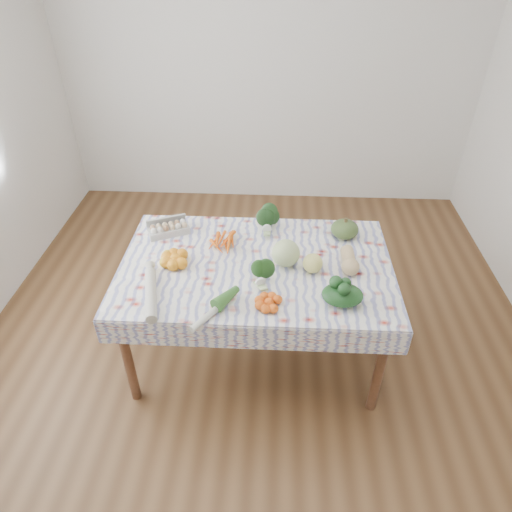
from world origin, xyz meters
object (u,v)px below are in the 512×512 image
(kabocha_squash, at_px, (345,229))
(butternut_squash, at_px, (349,260))
(grapefruit, at_px, (313,263))
(egg_carton, at_px, (169,230))
(cabbage, at_px, (286,253))
(dining_table, at_px, (256,274))

(kabocha_squash, bearing_deg, butternut_squash, -91.00)
(grapefruit, bearing_deg, kabocha_squash, 59.20)
(egg_carton, xyz_separation_m, cabbage, (0.77, -0.29, 0.05))
(dining_table, relative_size, kabocha_squash, 8.84)
(dining_table, distance_m, egg_carton, 0.67)
(egg_carton, xyz_separation_m, grapefruit, (0.93, -0.35, 0.02))
(cabbage, distance_m, butternut_squash, 0.38)
(dining_table, relative_size, butternut_squash, 6.95)
(dining_table, height_order, egg_carton, egg_carton)
(dining_table, relative_size, egg_carton, 6.03)
(kabocha_squash, bearing_deg, grapefruit, -120.80)
(grapefruit, bearing_deg, dining_table, 170.61)
(dining_table, distance_m, butternut_squash, 0.58)
(dining_table, distance_m, kabocha_squash, 0.67)
(kabocha_squash, distance_m, cabbage, 0.51)
(egg_carton, relative_size, cabbage, 1.57)
(kabocha_squash, bearing_deg, egg_carton, -178.45)
(dining_table, height_order, kabocha_squash, kabocha_squash)
(egg_carton, distance_m, cabbage, 0.83)
(kabocha_squash, xyz_separation_m, cabbage, (-0.39, -0.32, 0.03))
(kabocha_squash, bearing_deg, cabbage, -140.13)
(egg_carton, bearing_deg, cabbage, -44.67)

